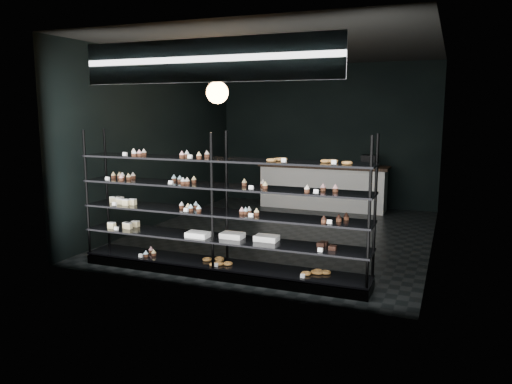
% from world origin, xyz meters
% --- Properties ---
extents(room, '(5.01, 6.01, 3.20)m').
position_xyz_m(room, '(0.00, 0.00, 1.60)').
color(room, black).
rests_on(room, ground).
extents(display_shelf, '(4.00, 0.50, 1.91)m').
position_xyz_m(display_shelf, '(-0.10, -2.45, 0.63)').
color(display_shelf, black).
rests_on(display_shelf, room).
extents(signage, '(3.30, 0.05, 0.50)m').
position_xyz_m(signage, '(0.00, -2.93, 2.75)').
color(signage, '#0D2144').
rests_on(signage, room).
extents(pendant_lamp, '(0.35, 0.35, 0.90)m').
position_xyz_m(pendant_lamp, '(-0.78, -1.03, 2.45)').
color(pendant_lamp, black).
rests_on(pendant_lamp, room).
extents(service_counter, '(2.85, 0.65, 1.23)m').
position_xyz_m(service_counter, '(0.09, 2.50, 0.50)').
color(service_counter, white).
rests_on(service_counter, room).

